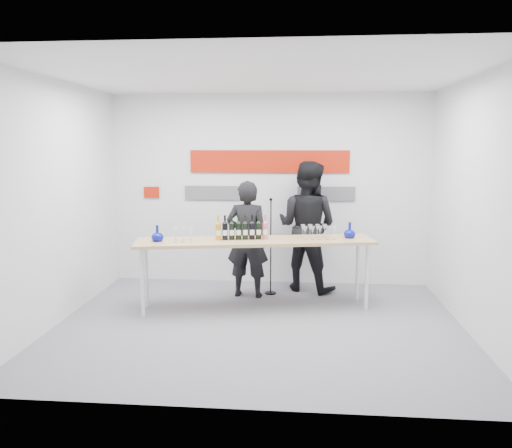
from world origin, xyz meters
name	(u,v)px	position (x,y,z in m)	size (l,w,h in m)	color
ground	(259,325)	(0.00, 0.00, 0.00)	(5.00, 5.00, 0.00)	slate
back_wall	(269,190)	(0.00, 2.00, 1.50)	(5.00, 0.04, 3.00)	silver
signage	(265,171)	(-0.06, 1.97, 1.81)	(3.38, 0.02, 0.79)	#AC1B07
tasting_table	(255,245)	(-0.10, 0.64, 0.88)	(3.24, 1.19, 0.95)	tan
wine_bottles	(242,227)	(-0.28, 0.65, 1.12)	(0.71, 0.20, 0.33)	#BF7F19
decanter_left	(157,233)	(-1.37, 0.42, 1.06)	(0.16, 0.16, 0.21)	#07108B
decanter_right	(350,230)	(1.17, 0.89, 1.06)	(0.16, 0.16, 0.21)	#07108B
glasses_left	(183,234)	(-1.04, 0.47, 1.04)	(0.29, 0.26, 0.18)	silver
glasses_right	(317,232)	(0.73, 0.78, 1.04)	(0.49, 0.28, 0.18)	silver
presenter_left	(247,239)	(-0.26, 1.19, 0.85)	(0.62, 0.41, 1.70)	black
presenter_right	(307,226)	(0.60, 1.62, 0.98)	(0.96, 0.75, 1.97)	black
mic_stand	(271,265)	(0.07, 1.33, 0.44)	(0.17, 0.17, 1.45)	black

